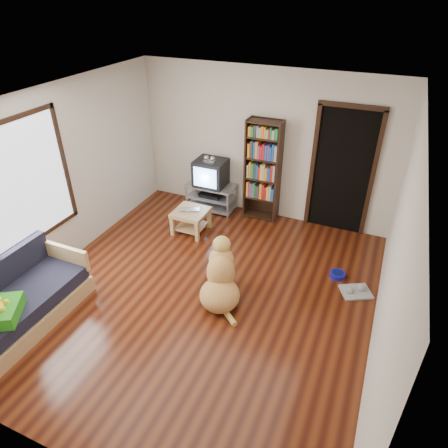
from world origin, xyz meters
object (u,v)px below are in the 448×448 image
at_px(dog, 221,279).
at_px(grey_rag, 356,292).
at_px(crt_tv, 211,172).
at_px(bookshelf, 263,166).
at_px(coffee_table, 191,217).
at_px(sofa, 18,306).
at_px(dog_bowl, 337,275).
at_px(tv_stand, 211,196).
at_px(laptop, 190,211).

bearing_deg(dog, grey_rag, 25.91).
xyz_separation_m(crt_tv, dog, (1.17, -2.23, -0.43)).
xyz_separation_m(bookshelf, coffee_table, (-0.93, -0.96, -0.72)).
bearing_deg(sofa, dog_bowl, 35.26).
height_order(dog_bowl, dog, dog).
relative_size(crt_tv, coffee_table, 1.05).
height_order(crt_tv, sofa, crt_tv).
height_order(tv_stand, crt_tv, crt_tv).
height_order(grey_rag, dog, dog).
bearing_deg(grey_rag, coffee_table, 169.76).
relative_size(laptop, sofa, 0.18).
bearing_deg(sofa, dog, 33.70).
bearing_deg(coffee_table, dog, -49.42).
bearing_deg(dog_bowl, crt_tv, 155.83).
bearing_deg(crt_tv, laptop, -88.82).
bearing_deg(bookshelf, tv_stand, -174.37).
bearing_deg(tv_stand, dog, -62.12).
xyz_separation_m(dog_bowl, grey_rag, (0.30, -0.25, -0.03)).
xyz_separation_m(grey_rag, bookshelf, (-1.91, 1.47, 0.99)).
relative_size(dog_bowl, bookshelf, 0.12).
relative_size(bookshelf, coffee_table, 3.27).
xyz_separation_m(tv_stand, dog, (1.17, -2.20, 0.05)).
bearing_deg(laptop, crt_tv, 67.62).
relative_size(crt_tv, sofa, 0.32).
relative_size(sofa, coffee_table, 3.27).
bearing_deg(crt_tv, tv_stand, -90.00).
relative_size(grey_rag, dog, 0.42).
relative_size(dog_bowl, dog, 0.23).
xyz_separation_m(laptop, bookshelf, (0.93, 0.99, 0.59)).
distance_m(sofa, coffee_table, 2.94).
bearing_deg(dog_bowl, coffee_table, 174.08).
xyz_separation_m(laptop, sofa, (-0.99, -2.74, -0.15)).
height_order(bookshelf, dog, bookshelf).
distance_m(grey_rag, crt_tv, 3.27).
bearing_deg(grey_rag, tv_stand, 154.30).
xyz_separation_m(sofa, coffee_table, (0.99, 2.77, 0.02)).
bearing_deg(bookshelf, crt_tv, -175.68).
bearing_deg(crt_tv, bookshelf, 4.32).
height_order(dog_bowl, crt_tv, crt_tv).
xyz_separation_m(grey_rag, coffee_table, (-2.85, 0.51, 0.27)).
bearing_deg(laptop, coffee_table, 66.44).
xyz_separation_m(grey_rag, tv_stand, (-2.86, 1.38, 0.25)).
xyz_separation_m(dog_bowl, coffee_table, (-2.55, 0.26, 0.24)).
relative_size(tv_stand, sofa, 0.50).
distance_m(dog_bowl, sofa, 4.34).
bearing_deg(dog_bowl, laptop, 174.75).
bearing_deg(dog, coffee_table, 130.58).
bearing_deg(coffee_table, crt_tv, 91.23).
bearing_deg(tv_stand, laptop, -88.79).
distance_m(bookshelf, coffee_table, 1.52).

